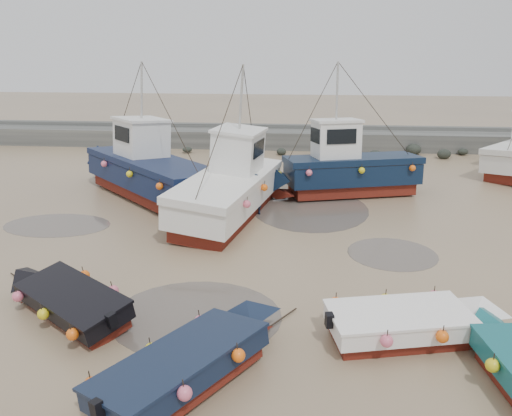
{
  "coord_description": "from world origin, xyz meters",
  "views": [
    {
      "loc": [
        0.35,
        -12.79,
        7.07
      ],
      "look_at": [
        -1.2,
        4.17,
        1.4
      ],
      "focal_mm": 35.0,
      "sensor_mm": 36.0,
      "label": 1
    }
  ],
  "objects_px": {
    "cabin_boat_0": "(145,169)",
    "person": "(255,215)",
    "dinghy_5": "(412,320)",
    "dinghy_4": "(69,295)",
    "cabin_boat_1": "(231,184)",
    "cabin_boat_2": "(340,168)",
    "dinghy_1": "(196,358)"
  },
  "relations": [
    {
      "from": "dinghy_1",
      "to": "person",
      "type": "bearing_deg",
      "value": 122.52
    },
    {
      "from": "cabin_boat_1",
      "to": "cabin_boat_0",
      "type": "bearing_deg",
      "value": 163.69
    },
    {
      "from": "dinghy_4",
      "to": "person",
      "type": "distance_m",
      "value": 9.7
    },
    {
      "from": "cabin_boat_2",
      "to": "person",
      "type": "bearing_deg",
      "value": 115.52
    },
    {
      "from": "person",
      "to": "dinghy_5",
      "type": "bearing_deg",
      "value": 93.97
    },
    {
      "from": "dinghy_5",
      "to": "cabin_boat_2",
      "type": "distance_m",
      "value": 12.48
    },
    {
      "from": "dinghy_4",
      "to": "cabin_boat_0",
      "type": "distance_m",
      "value": 11.27
    },
    {
      "from": "dinghy_1",
      "to": "dinghy_5",
      "type": "distance_m",
      "value": 5.42
    },
    {
      "from": "cabin_boat_0",
      "to": "dinghy_4",
      "type": "bearing_deg",
      "value": -129.49
    },
    {
      "from": "dinghy_5",
      "to": "cabin_boat_2",
      "type": "xyz_separation_m",
      "value": [
        -0.95,
        12.41,
        0.81
      ]
    },
    {
      "from": "dinghy_1",
      "to": "cabin_boat_2",
      "type": "distance_m",
      "value": 15.03
    },
    {
      "from": "dinghy_5",
      "to": "cabin_boat_0",
      "type": "height_order",
      "value": "cabin_boat_0"
    },
    {
      "from": "cabin_boat_0",
      "to": "cabin_boat_1",
      "type": "xyz_separation_m",
      "value": [
        4.53,
        -2.43,
        0.02
      ]
    },
    {
      "from": "dinghy_4",
      "to": "cabin_boat_0",
      "type": "bearing_deg",
      "value": 42.24
    },
    {
      "from": "cabin_boat_2",
      "to": "dinghy_4",
      "type": "bearing_deg",
      "value": 130.7
    },
    {
      "from": "dinghy_4",
      "to": "dinghy_5",
      "type": "distance_m",
      "value": 9.06
    },
    {
      "from": "cabin_boat_1",
      "to": "cabin_boat_2",
      "type": "distance_m",
      "value": 5.82
    },
    {
      "from": "dinghy_1",
      "to": "dinghy_5",
      "type": "bearing_deg",
      "value": 55.88
    },
    {
      "from": "dinghy_4",
      "to": "cabin_boat_1",
      "type": "height_order",
      "value": "cabin_boat_1"
    },
    {
      "from": "dinghy_1",
      "to": "person",
      "type": "relative_size",
      "value": 3.12
    },
    {
      "from": "dinghy_1",
      "to": "cabin_boat_2",
      "type": "height_order",
      "value": "cabin_boat_2"
    },
    {
      "from": "dinghy_1",
      "to": "cabin_boat_0",
      "type": "relative_size",
      "value": 0.61
    },
    {
      "from": "cabin_boat_1",
      "to": "cabin_boat_2",
      "type": "relative_size",
      "value": 1.13
    },
    {
      "from": "dinghy_5",
      "to": "dinghy_4",
      "type": "bearing_deg",
      "value": -105.65
    },
    {
      "from": "cabin_boat_0",
      "to": "cabin_boat_2",
      "type": "bearing_deg",
      "value": -41.15
    },
    {
      "from": "cabin_boat_1",
      "to": "dinghy_4",
      "type": "bearing_deg",
      "value": -98.53
    },
    {
      "from": "cabin_boat_1",
      "to": "dinghy_5",
      "type": "bearing_deg",
      "value": -45.9
    },
    {
      "from": "dinghy_5",
      "to": "cabin_boat_0",
      "type": "relative_size",
      "value": 0.61
    },
    {
      "from": "cabin_boat_2",
      "to": "person",
      "type": "relative_size",
      "value": 5.21
    },
    {
      "from": "person",
      "to": "dinghy_1",
      "type": "bearing_deg",
      "value": 65.08
    },
    {
      "from": "cabin_boat_0",
      "to": "person",
      "type": "xyz_separation_m",
      "value": [
        5.56,
        -2.49,
        -1.3
      ]
    },
    {
      "from": "dinghy_4",
      "to": "person",
      "type": "height_order",
      "value": "dinghy_4"
    }
  ]
}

